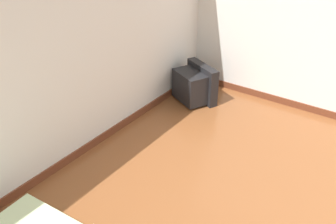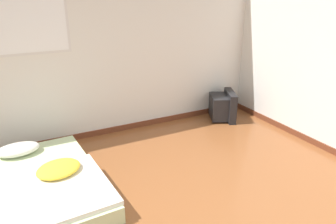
# 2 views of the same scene
# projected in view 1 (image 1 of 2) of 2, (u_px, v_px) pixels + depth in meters

# --- Properties ---
(wall_back) EXTENTS (8.16, 0.08, 2.60)m
(wall_back) POSITION_uv_depth(u_px,v_px,m) (11.00, 56.00, 3.03)
(wall_back) COLOR silver
(wall_back) RESTS_ON ground_plane
(crt_tv) EXTENTS (0.58, 0.64, 0.50)m
(crt_tv) POSITION_uv_depth(u_px,v_px,m) (195.00, 85.00, 4.98)
(crt_tv) COLOR black
(crt_tv) RESTS_ON ground_plane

